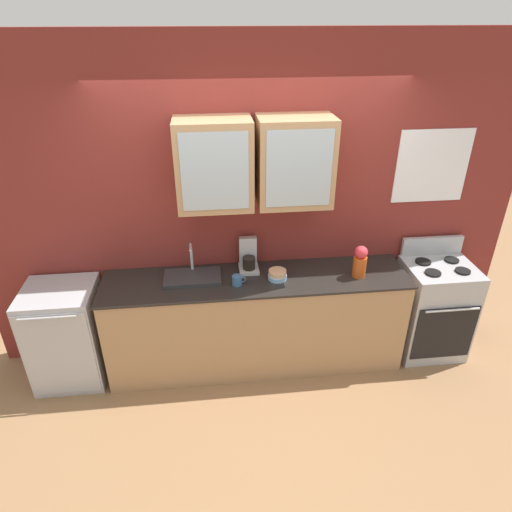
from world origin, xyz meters
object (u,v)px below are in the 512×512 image
at_px(stove_range, 433,308).
at_px(cup_near_sink, 237,280).
at_px(dishwasher, 67,335).
at_px(coffee_maker, 248,258).
at_px(bowl_stack, 277,275).
at_px(vase, 360,262).
at_px(sink_faucet, 192,276).

distance_m(stove_range, cup_near_sink, 1.92).
xyz_separation_m(stove_range, dishwasher, (-3.34, -0.00, -0.01)).
height_order(dishwasher, coffee_maker, coffee_maker).
bearing_deg(dishwasher, stove_range, 0.07).
bearing_deg(cup_near_sink, dishwasher, 177.00).
xyz_separation_m(bowl_stack, vase, (0.70, -0.03, 0.10)).
distance_m(stove_range, dishwasher, 3.34).
bearing_deg(sink_faucet, bowl_stack, -6.81).
distance_m(sink_faucet, coffee_maker, 0.51).
height_order(stove_range, coffee_maker, coffee_maker).
bearing_deg(vase, sink_faucet, 175.33).
xyz_separation_m(sink_faucet, bowl_stack, (0.72, -0.09, 0.02)).
relative_size(cup_near_sink, coffee_maker, 0.40).
relative_size(sink_faucet, cup_near_sink, 4.14).
xyz_separation_m(vase, coffee_maker, (-0.93, 0.23, -0.03)).
bearing_deg(dishwasher, bowl_stack, -0.70).
bearing_deg(vase, dishwasher, 178.81).
height_order(bowl_stack, coffee_maker, coffee_maker).
distance_m(bowl_stack, cup_near_sink, 0.35).
relative_size(dishwasher, coffee_maker, 3.18).
bearing_deg(cup_near_sink, stove_range, 2.55).
bearing_deg(vase, stove_range, 4.10).
xyz_separation_m(sink_faucet, vase, (1.43, -0.12, 0.12)).
xyz_separation_m(dishwasher, coffee_maker, (1.61, 0.18, 0.57)).
distance_m(cup_near_sink, coffee_maker, 0.29).
bearing_deg(coffee_maker, sink_faucet, -167.02).
distance_m(vase, dishwasher, 2.62).
bearing_deg(bowl_stack, stove_range, 1.02).
distance_m(stove_range, vase, 0.99).
height_order(sink_faucet, coffee_maker, coffee_maker).
relative_size(stove_range, bowl_stack, 6.82).
relative_size(cup_near_sink, dishwasher, 0.13).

